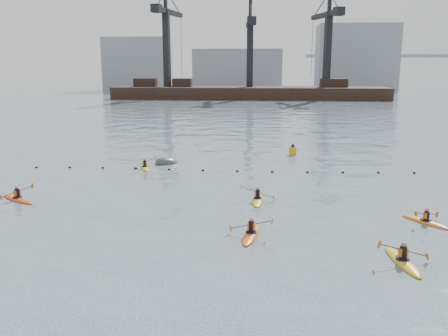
% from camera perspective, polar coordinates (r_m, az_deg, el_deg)
% --- Properties ---
extents(ground, '(400.00, 400.00, 0.00)m').
position_cam_1_polar(ground, '(19.88, -4.56, -14.81)').
color(ground, '#35424E').
rests_on(ground, ground).
extents(float_line, '(33.24, 0.73, 0.24)m').
position_cam_1_polar(float_line, '(41.14, -0.46, -0.29)').
color(float_line, black).
rests_on(float_line, ground).
extents(barge_pier, '(72.00, 19.30, 29.50)m').
position_cam_1_polar(barge_pier, '(127.69, 2.98, 9.18)').
color(barge_pier, black).
rests_on(barge_pier, ground).
extents(skyline, '(141.00, 28.00, 22.00)m').
position_cam_1_polar(skyline, '(167.73, 4.21, 12.44)').
color(skyline, gray).
rests_on(skyline, ground).
extents(kayaker_0, '(2.42, 3.64, 1.23)m').
position_cam_1_polar(kayaker_0, '(25.91, 3.29, -7.87)').
color(kayaker_0, '#CE5513').
rests_on(kayaker_0, ground).
extents(kayaker_1, '(2.48, 3.71, 1.28)m').
position_cam_1_polar(kayaker_1, '(24.01, 20.68, -10.37)').
color(kayaker_1, gold).
rests_on(kayaker_1, ground).
extents(kayaker_2, '(3.34, 2.56, 1.14)m').
position_cam_1_polar(kayaker_2, '(35.26, -23.57, -3.39)').
color(kayaker_2, '#D24F13').
rests_on(kayaker_2, ground).
extents(kayaker_3, '(2.37, 3.46, 1.26)m').
position_cam_1_polar(kayaker_3, '(32.27, 4.06, -3.77)').
color(kayaker_3, gold).
rests_on(kayaker_3, ground).
extents(kayaker_4, '(2.45, 2.95, 1.06)m').
position_cam_1_polar(kayaker_4, '(30.19, 23.12, -5.93)').
color(kayaker_4, orange).
rests_on(kayaker_4, ground).
extents(kayaker_5, '(2.07, 3.14, 1.24)m').
position_cam_1_polar(kayaker_5, '(42.64, -9.51, 0.08)').
color(kayaker_5, gold).
rests_on(kayaker_5, ground).
extents(mooring_buoy, '(2.85, 2.59, 1.62)m').
position_cam_1_polar(mooring_buoy, '(44.49, -6.89, 0.55)').
color(mooring_buoy, '#3B3E40').
rests_on(mooring_buoy, ground).
extents(nav_buoy, '(0.77, 0.77, 1.40)m').
position_cam_1_polar(nav_buoy, '(48.73, 8.27, 2.06)').
color(nav_buoy, gold).
rests_on(nav_buoy, ground).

